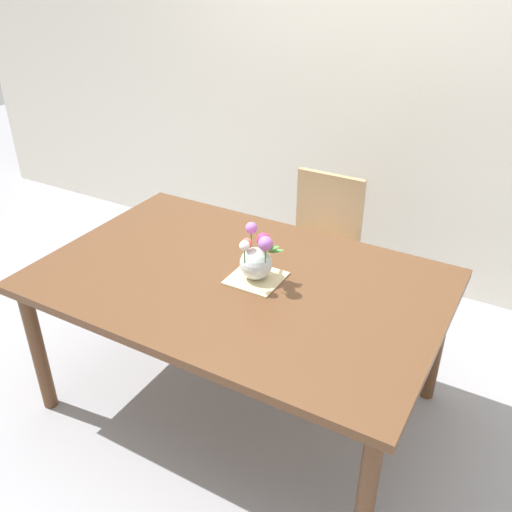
{
  "coord_description": "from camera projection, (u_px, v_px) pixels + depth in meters",
  "views": [
    {
      "loc": [
        1.13,
        -1.82,
        2.1
      ],
      "look_at": [
        0.08,
        0.03,
        0.87
      ],
      "focal_mm": 38.9,
      "sensor_mm": 36.0,
      "label": 1
    }
  ],
  "objects": [
    {
      "name": "back_wall",
      "position": [
        371.0,
        68.0,
        3.4
      ],
      "size": [
        7.0,
        0.1,
        2.8
      ],
      "primitive_type": "cube",
      "color": "silver",
      "rests_on": "ground_plane"
    },
    {
      "name": "flower_vase",
      "position": [
        257.0,
        258.0,
        2.45
      ],
      "size": [
        0.19,
        0.24,
        0.25
      ],
      "color": "silver",
      "rests_on": "placemat"
    },
    {
      "name": "chair_far",
      "position": [
        320.0,
        239.0,
        3.34
      ],
      "size": [
        0.42,
        0.42,
        0.9
      ],
      "rotation": [
        0.0,
        0.0,
        3.14
      ],
      "color": "tan",
      "rests_on": "ground_plane"
    },
    {
      "name": "placemat",
      "position": [
        256.0,
        278.0,
        2.51
      ],
      "size": [
        0.23,
        0.23,
        0.01
      ],
      "primitive_type": "cube",
      "color": "#CCB789",
      "rests_on": "dining_table"
    },
    {
      "name": "dining_table",
      "position": [
        239.0,
        290.0,
        2.56
      ],
      "size": [
        1.83,
        1.19,
        0.75
      ],
      "color": "brown",
      "rests_on": "ground_plane"
    },
    {
      "name": "ground_plane",
      "position": [
        241.0,
        399.0,
        2.9
      ],
      "size": [
        12.0,
        12.0,
        0.0
      ],
      "primitive_type": "plane",
      "color": "#939399"
    }
  ]
}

